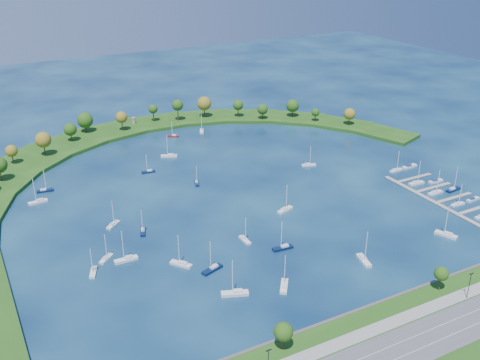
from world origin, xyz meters
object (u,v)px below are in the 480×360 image
harbor_tower (134,120)px  moored_boat_16 (202,130)px  dock_system (458,205)px  moored_boat_13 (113,224)px  moored_boat_7 (93,271)px  docked_boat_5 (473,199)px  moored_boat_4 (173,135)px  moored_boat_20 (446,234)px  moored_boat_1 (45,190)px  moored_boat_9 (181,263)px  moored_boat_14 (285,209)px  moored_boat_3 (148,171)px  moored_boat_11 (364,259)px  docked_boat_7 (453,189)px  moored_boat_0 (283,247)px  moored_boat_19 (235,293)px  docked_boat_8 (416,183)px  docked_boat_11 (409,166)px  moored_boat_17 (197,183)px  moored_boat_5 (284,285)px  docked_boat_4 (458,204)px  moored_boat_8 (212,269)px  docked_boat_9 (436,181)px  moored_boat_18 (126,259)px  moored_boat_12 (143,231)px  moored_boat_2 (106,258)px  docked_boat_6 (435,192)px  moored_boat_6 (38,201)px  moored_boat_10 (169,155)px  moored_boat_15 (309,164)px  docked_boat_10 (396,170)px

harbor_tower → moored_boat_16: bearing=-41.8°
dock_system → moored_boat_13: moored_boat_13 is taller
moored_boat_7 → docked_boat_5: size_ratio=1.39×
moored_boat_4 → moored_boat_20: (55.53, -168.76, 0.11)m
moored_boat_1 → moored_boat_9: bearing=-62.3°
moored_boat_9 → moored_boat_14: bearing=-108.0°
moored_boat_3 → moored_boat_9: bearing=85.6°
moored_boat_20 → docked_boat_5: bearing=-87.4°
moored_boat_11 → docked_boat_7: bearing=124.9°
moored_boat_0 → moored_boat_19: bearing=34.8°
moored_boat_1 → docked_boat_8: (167.65, -79.49, 0.02)m
moored_boat_0 → docked_boat_11: size_ratio=1.33×
moored_boat_11 → moored_boat_17: 100.61m
moored_boat_5 → docked_boat_4: moored_boat_5 is taller
moored_boat_7 → moored_boat_13: 36.80m
moored_boat_8 → docked_boat_7: bearing=165.3°
moored_boat_19 → docked_boat_11: (136.77, 57.72, -0.28)m
harbor_tower → moored_boat_5: (-9.52, -199.05, -3.10)m
harbor_tower → moored_boat_16: size_ratio=0.33×
moored_boat_19 → docked_boat_5: 135.55m
docked_boat_7 → docked_boat_9: size_ratio=1.51×
dock_system → moored_boat_18: (-151.37, 26.95, 0.60)m
moored_boat_12 → docked_boat_4: (138.57, -44.71, -0.00)m
dock_system → docked_boat_5: size_ratio=10.33×
moored_boat_13 → moored_boat_14: bearing=-58.8°
moored_boat_9 → moored_boat_17: 75.01m
moored_boat_16 → docked_boat_5: 167.21m
moored_boat_11 → moored_boat_20: 43.51m
moored_boat_19 → moored_boat_3: bearing=-72.8°
docked_boat_4 → moored_boat_5: bearing=-169.0°
moored_boat_0 → docked_boat_5: size_ratio=1.61×
moored_boat_0 → moored_boat_9: moored_boat_9 is taller
moored_boat_2 → moored_boat_11: (88.10, -48.45, 0.08)m
moored_boat_19 → docked_boat_6: bearing=-145.9°
dock_system → moored_boat_3: 155.43m
moored_boat_5 → moored_boat_6: (-66.06, 112.52, -0.00)m
docked_boat_4 → docked_boat_11: size_ratio=1.13×
moored_boat_1 → moored_boat_10: moored_boat_10 is taller
moored_boat_17 → moored_boat_20: 120.83m
moored_boat_2 → moored_boat_6: moored_boat_6 is taller
moored_boat_18 → moored_boat_13: bearing=-96.1°
moored_boat_11 → docked_boat_8: bearing=136.8°
moored_boat_8 → moored_boat_13: moored_boat_8 is taller
moored_boat_0 → docked_boat_7: size_ratio=1.00×
moored_boat_17 → moored_boat_15: bearing=100.8°
moored_boat_2 → moored_boat_20: bearing=-62.0°
moored_boat_17 → docked_boat_10: 106.42m
dock_system → moored_boat_13: (-147.74, 56.97, 0.54)m
moored_boat_9 → moored_boat_19: 28.14m
moored_boat_17 → docked_boat_10: size_ratio=0.86×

